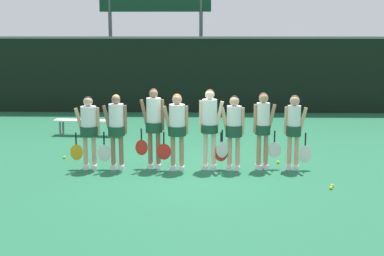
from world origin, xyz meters
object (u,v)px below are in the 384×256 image
Objects in this scene: player_2 at (154,121)px; player_7 at (294,126)px; scoreboard at (155,5)px; player_1 at (116,126)px; tennis_ball_2 at (331,188)px; player_5 at (234,126)px; player_4 at (210,122)px; player_3 at (177,125)px; player_0 at (89,126)px; tennis_ball_0 at (278,162)px; bench_courtside at (89,122)px; tennis_ball_1 at (218,154)px; tennis_ball_4 at (64,157)px; player_6 at (263,124)px; tennis_ball_3 at (332,186)px.

player_7 is at bearing -1.98° from player_2.
scoreboard is at bearing 93.48° from player_2.
tennis_ball_2 is at bearing -20.16° from player_1.
player_4 is at bearing -176.01° from player_5.
player_3 is 3.53m from tennis_ball_2.
player_3 reaches higher than player_0.
player_0 is 1.96m from player_3.
player_3 is (1.96, -0.05, 0.04)m from player_0.
tennis_ball_0 is at bearing 24.23° from player_4.
player_3 reaches higher than tennis_ball_2.
player_3 is at bearing 155.03° from tennis_ball_2.
player_4 is (2.06, -9.70, -2.91)m from scoreboard.
bench_courtside is 1.17× the size of player_2.
player_4 is 27.13× the size of tennis_ball_1.
bench_courtside is (-1.42, -6.03, -3.57)m from scoreboard.
player_3 is 1.02× the size of player_7.
tennis_ball_0 is (2.84, 0.41, -1.02)m from player_2.
player_1 is at bearing -31.84° from tennis_ball_4.
player_2 reaches higher than tennis_ball_2.
tennis_ball_1 is (2.90, 1.25, -0.93)m from player_0.
scoreboard is at bearing 102.68° from player_6.
tennis_ball_3 is at bearing -21.89° from player_0.
tennis_ball_0 is at bearing 33.65° from player_5.
tennis_ball_2 is 1.08× the size of tennis_ball_4.
player_1 is 2.07m from player_4.
player_6 is at bearing 126.88° from tennis_ball_2.
player_7 is at bearing -8.61° from tennis_ball_4.
player_2 is (1.43, 0.10, 0.09)m from player_0.
scoreboard reaches higher than tennis_ball_1.
tennis_ball_2 is (1.83, -1.48, -0.94)m from player_5.
player_0 is at bearing -171.75° from player_4.
player_5 is 2.49m from tennis_ball_3.
player_2 is 1.25m from player_4.
player_3 reaches higher than player_5.
player_1 is 0.93× the size of player_4.
tennis_ball_2 is (0.49, -1.54, -0.93)m from player_7.
scoreboard reaches higher than tennis_ball_4.
player_5 is 1.59m from tennis_ball_1.
player_3 is 3.07m from tennis_ball_4.
tennis_ball_3 is (3.13, -1.28, -0.97)m from player_3.
player_4 reaches higher than player_1.
player_6 reaches higher than player_0.
player_1 is at bearing -167.96° from player_7.
scoreboard is 10.68m from tennis_ball_0.
player_6 is 1.03× the size of player_7.
player_4 is 1.08× the size of player_5.
player_2 is at bearing -169.70° from player_7.
player_0 is at bearing -72.22° from bench_courtside.
player_2 is (0.81, -9.64, -2.91)m from scoreboard.
player_6 is 26.39× the size of tennis_ball_4.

